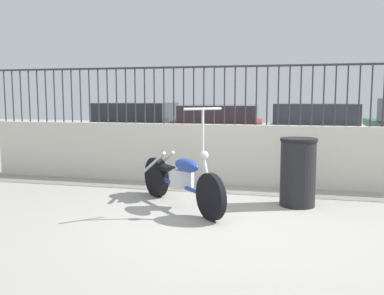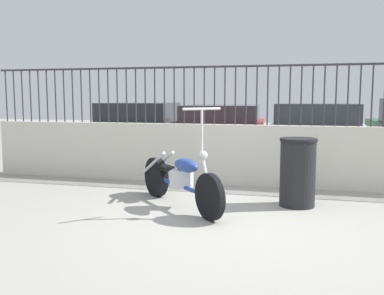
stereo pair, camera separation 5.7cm
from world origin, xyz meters
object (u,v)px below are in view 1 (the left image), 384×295
(car_dark_grey, at_px, (140,128))
(car_silver, at_px, (316,134))
(motorcycle_blue, at_px, (177,178))
(trash_bin, at_px, (298,172))
(car_red, at_px, (222,132))

(car_dark_grey, bearing_deg, car_silver, -103.54)
(car_dark_grey, relative_size, car_silver, 1.02)
(motorcycle_blue, xyz_separation_m, trash_bin, (1.58, 0.37, 0.09))
(trash_bin, relative_size, car_dark_grey, 0.21)
(trash_bin, height_order, car_red, car_red)
(car_red, distance_m, car_silver, 2.06)
(trash_bin, xyz_separation_m, car_silver, (0.37, 3.66, 0.22))
(car_red, bearing_deg, trash_bin, -159.76)
(car_red, xyz_separation_m, car_silver, (2.05, -0.06, 0.02))
(trash_bin, distance_m, car_red, 4.09)
(car_dark_grey, distance_m, car_red, 2.25)
(trash_bin, relative_size, car_silver, 0.22)
(car_dark_grey, distance_m, car_silver, 4.28)
(motorcycle_blue, distance_m, car_silver, 4.48)
(motorcycle_blue, bearing_deg, car_silver, 109.68)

